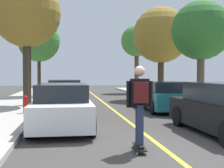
% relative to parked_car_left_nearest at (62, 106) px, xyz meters
% --- Properties ---
extents(ground, '(80.00, 80.00, 0.00)m').
position_rel_parked_car_left_nearest_xyz_m(ground, '(2.31, -2.99, -0.69)').
color(ground, '#3D3A38').
extents(center_line, '(0.12, 39.20, 0.01)m').
position_rel_parked_car_left_nearest_xyz_m(center_line, '(2.31, 1.01, -0.68)').
color(center_line, gold).
rests_on(center_line, ground).
extents(parked_car_left_nearest, '(1.85, 4.22, 1.38)m').
position_rel_parked_car_left_nearest_xyz_m(parked_car_left_nearest, '(0.00, 0.00, 0.00)').
color(parked_car_left_nearest, white).
rests_on(parked_car_left_nearest, ground).
extents(parked_car_left_near, '(2.02, 4.33, 1.39)m').
position_rel_parked_car_left_nearest_xyz_m(parked_car_left_near, '(-0.00, 7.01, -0.01)').
color(parked_car_left_near, white).
rests_on(parked_car_left_near, ground).
extents(parked_car_right_near, '(2.04, 4.16, 1.36)m').
position_rel_parked_car_left_nearest_xyz_m(parked_car_right_near, '(4.63, 3.95, -0.02)').
color(parked_car_right_near, '#196066').
rests_on(parked_car_right_near, ground).
extents(street_tree_left_nearest, '(3.39, 3.39, 6.28)m').
position_rel_parked_car_left_nearest_xyz_m(street_tree_left_nearest, '(-1.82, 6.11, 4.00)').
color(street_tree_left_nearest, '#3D2D1E').
rests_on(street_tree_left_nearest, sidewalk_left).
extents(street_tree_left_near, '(3.00, 3.00, 5.44)m').
position_rel_parked_car_left_nearest_xyz_m(street_tree_left_near, '(-1.82, 12.83, 3.38)').
color(street_tree_left_near, '#3D2D1E').
rests_on(street_tree_left_near, sidewalk_left).
extents(street_tree_right_nearest, '(2.81, 2.81, 5.04)m').
position_rel_parked_car_left_nearest_xyz_m(street_tree_right_nearest, '(6.45, 4.13, 3.05)').
color(street_tree_right_nearest, brown).
rests_on(street_tree_right_nearest, sidewalk_right).
extents(street_tree_right_near, '(3.78, 3.78, 6.09)m').
position_rel_parked_car_left_nearest_xyz_m(street_tree_right_near, '(6.45, 10.35, 3.63)').
color(street_tree_right_near, '#3D2D1E').
rests_on(street_tree_right_near, sidewalk_right).
extents(street_tree_right_far, '(2.85, 2.85, 6.01)m').
position_rel_parked_car_left_nearest_xyz_m(street_tree_right_far, '(6.45, 17.61, 3.98)').
color(street_tree_right_far, '#4C3823').
rests_on(street_tree_right_far, sidewalk_right).
extents(fire_hydrant, '(0.20, 0.20, 0.70)m').
position_rel_parked_car_left_nearest_xyz_m(fire_hydrant, '(-1.50, 2.92, -0.20)').
color(fire_hydrant, '#B2140F').
rests_on(fire_hydrant, sidewalk_left).
extents(streetlamp, '(0.36, 0.24, 5.54)m').
position_rel_parked_car_left_nearest_xyz_m(streetlamp, '(-1.75, 5.98, 2.62)').
color(streetlamp, '#38383D').
rests_on(streetlamp, sidewalk_left).
extents(skateboard, '(0.30, 0.86, 0.10)m').
position_rel_parked_car_left_nearest_xyz_m(skateboard, '(1.72, -3.11, -0.60)').
color(skateboard, black).
rests_on(skateboard, ground).
extents(skateboarder, '(0.59, 0.71, 1.77)m').
position_rel_parked_car_left_nearest_xyz_m(skateboarder, '(1.71, -3.15, 0.42)').
color(skateboarder, black).
rests_on(skateboarder, skateboard).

